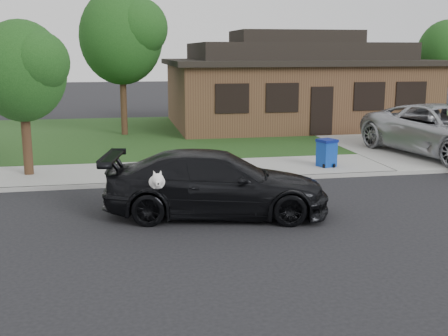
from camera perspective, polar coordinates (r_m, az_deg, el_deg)
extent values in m
plane|color=black|center=(13.75, 10.05, -4.42)|extent=(120.00, 120.00, 0.00)
cube|color=gray|center=(18.35, 4.56, 0.02)|extent=(60.00, 3.00, 0.12)
cube|color=gray|center=(16.94, 5.89, -1.00)|extent=(60.00, 0.12, 0.12)
cube|color=#193814|center=(26.03, -0.07, 3.57)|extent=(60.00, 13.00, 0.13)
cube|color=gray|center=(25.06, 14.87, 2.86)|extent=(4.50, 13.00, 0.14)
imported|color=black|center=(13.13, -0.78, -1.59)|extent=(5.52, 3.07, 1.51)
ellipsoid|color=white|center=(11.94, -6.83, -1.42)|extent=(0.34, 0.40, 0.30)
sphere|color=white|center=(11.69, -6.76, -1.19)|extent=(0.26, 0.26, 0.26)
cube|color=white|center=(11.58, -6.71, -1.55)|extent=(0.09, 0.12, 0.08)
sphere|color=black|center=(11.52, -6.69, -1.62)|extent=(0.04, 0.04, 0.04)
cone|color=white|center=(11.71, -7.11, -0.51)|extent=(0.11, 0.11, 0.14)
cone|color=white|center=(11.72, -6.47, -0.48)|extent=(0.11, 0.11, 0.14)
imported|color=#A6A8AE|center=(21.34, 21.48, 3.57)|extent=(4.21, 6.95, 1.80)
cube|color=navy|center=(18.48, 10.38, 1.39)|extent=(0.63, 0.63, 0.80)
cube|color=navy|center=(18.40, 10.43, 2.75)|extent=(0.68, 0.68, 0.09)
cylinder|color=black|center=(18.26, 10.10, 0.20)|extent=(0.08, 0.13, 0.12)
cylinder|color=black|center=(18.38, 11.13, 0.24)|extent=(0.08, 0.13, 0.12)
cube|color=#422B1C|center=(28.77, 7.10, 7.40)|extent=(12.00, 8.00, 3.00)
cube|color=black|center=(28.70, 7.18, 10.64)|extent=(12.60, 8.60, 0.25)
cube|color=black|center=(28.69, 7.21, 11.69)|extent=(10.00, 6.50, 0.80)
cube|color=black|center=(28.70, 7.24, 13.08)|extent=(6.00, 3.50, 0.60)
cube|color=black|center=(25.02, 9.89, 5.75)|extent=(1.00, 0.06, 2.10)
cube|color=black|center=(23.86, 0.84, 7.08)|extent=(1.30, 0.05, 1.10)
cube|color=black|center=(24.39, 5.94, 7.12)|extent=(1.30, 0.05, 1.10)
cube|color=black|center=(25.82, 14.55, 7.07)|extent=(1.30, 0.05, 1.10)
cube|color=black|center=(26.73, 18.46, 6.99)|extent=(1.30, 0.05, 1.10)
cylinder|color=#332114|center=(25.44, -10.14, 6.15)|extent=(0.28, 0.28, 2.48)
ellipsoid|color=#143811|center=(25.33, -10.40, 13.00)|extent=(3.60, 3.60, 4.14)
sphere|color=#26591E|center=(24.82, -8.70, 13.91)|extent=(2.52, 2.52, 2.52)
cylinder|color=#332114|center=(31.74, 21.33, 6.21)|extent=(0.28, 0.28, 2.03)
ellipsoid|color=#143811|center=(31.63, 21.68, 10.74)|extent=(3.00, 3.00, 3.45)
cylinder|color=#332114|center=(17.95, -19.37, 2.23)|extent=(0.28, 0.28, 1.80)
ellipsoid|color=#143811|center=(17.74, -19.86, 9.25)|extent=(2.60, 2.60, 2.99)
sphere|color=#26591E|center=(17.27, -18.39, 10.16)|extent=(1.82, 1.82, 1.82)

